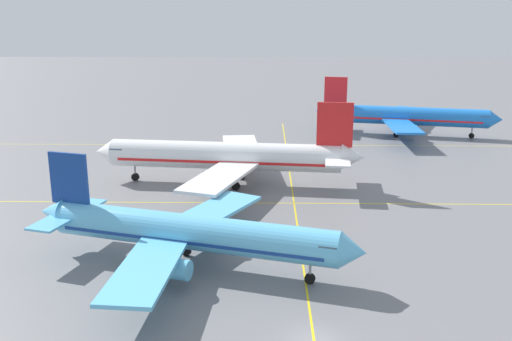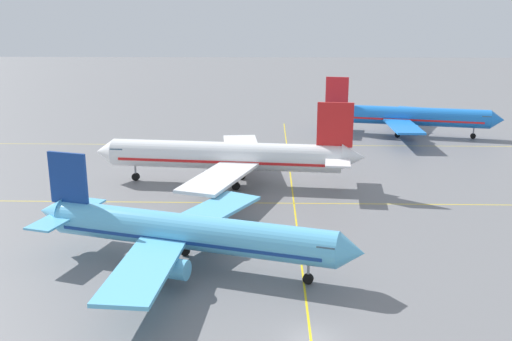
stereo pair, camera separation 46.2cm
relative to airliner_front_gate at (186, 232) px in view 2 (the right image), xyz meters
name	(u,v)px [view 2 (the right image)]	position (x,y,z in m)	size (l,w,h in m)	color
ground_plane	(311,340)	(11.24, -12.78, -3.60)	(600.00, 600.00, 0.00)	slate
airliner_front_gate	(186,232)	(0.00, 0.00, 0.00)	(33.36, 28.46, 10.55)	#5BB7E5
airliner_second_row	(228,156)	(2.07, 28.14, 0.59)	(39.57, 33.92, 12.29)	white
airliner_third_row	(406,116)	(35.74, 63.78, 0.34)	(36.88, 31.34, 11.55)	blue
taxiway_markings	(294,203)	(11.24, 19.61, -3.60)	(135.88, 113.48, 0.01)	yellow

